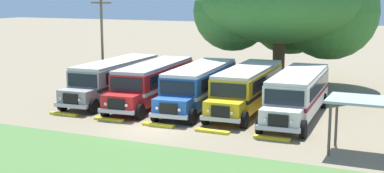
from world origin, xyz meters
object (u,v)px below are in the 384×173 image
object	(u,v)px
parked_bus_slot_4	(298,92)
waiting_shelter	(366,105)
parked_bus_slot_2	(200,84)
parked_bus_slot_3	(248,86)
utility_pole	(102,40)
parked_bus_slot_1	(153,81)
broad_shade_tree	(287,7)
parked_bus_slot_0	(115,78)

from	to	relation	value
parked_bus_slot_4	waiting_shelter	xyz separation A→B (m)	(4.73, -6.34, 0.87)
parked_bus_slot_2	parked_bus_slot_3	bearing A→B (deg)	94.72
parked_bus_slot_2	utility_pole	size ratio (longest dim) A/B	1.45
waiting_shelter	parked_bus_slot_1	bearing A→B (deg)	157.17
utility_pole	parked_bus_slot_4	bearing A→B (deg)	-9.55
parked_bus_slot_4	waiting_shelter	world-z (taller)	parked_bus_slot_4
parked_bus_slot_3	utility_pole	distance (m)	13.23
parked_bus_slot_4	broad_shade_tree	world-z (taller)	broad_shade_tree
parked_bus_slot_0	broad_shade_tree	size ratio (longest dim) A/B	0.74
utility_pole	waiting_shelter	size ratio (longest dim) A/B	2.11
broad_shade_tree	waiting_shelter	xyz separation A→B (m)	(8.46, -17.66, -4.12)
parked_bus_slot_0	parked_bus_slot_2	distance (m)	6.81
parked_bus_slot_4	utility_pole	world-z (taller)	utility_pole
broad_shade_tree	utility_pole	size ratio (longest dim) A/B	1.95
parked_bus_slot_0	parked_bus_slot_2	xyz separation A→B (m)	(6.81, -0.01, 0.00)
parked_bus_slot_0	waiting_shelter	distance (m)	19.49
waiting_shelter	utility_pole	bearing A→B (deg)	156.70
parked_bus_slot_1	utility_pole	xyz separation A→B (m)	(-6.11, 2.77, 2.46)
waiting_shelter	broad_shade_tree	bearing A→B (deg)	115.59
parked_bus_slot_3	broad_shade_tree	distance (m)	11.70
parked_bus_slot_3	parked_bus_slot_4	world-z (taller)	same
parked_bus_slot_2	parked_bus_slot_3	size ratio (longest dim) A/B	1.01
parked_bus_slot_0	parked_bus_slot_3	world-z (taller)	same
parked_bus_slot_1	utility_pole	distance (m)	7.14
parked_bus_slot_1	waiting_shelter	size ratio (longest dim) A/B	3.05
parked_bus_slot_1	parked_bus_slot_3	distance (m)	6.78
parked_bus_slot_4	parked_bus_slot_3	bearing A→B (deg)	-104.75
parked_bus_slot_3	parked_bus_slot_1	bearing A→B (deg)	-86.37
parked_bus_slot_4	broad_shade_tree	distance (m)	12.92
parked_bus_slot_4	broad_shade_tree	bearing A→B (deg)	-164.72
parked_bus_slot_0	broad_shade_tree	bearing A→B (deg)	135.31
parked_bus_slot_2	parked_bus_slot_1	bearing A→B (deg)	-91.70
parked_bus_slot_3	waiting_shelter	xyz separation A→B (m)	(8.28, -7.08, 0.87)
parked_bus_slot_2	waiting_shelter	world-z (taller)	parked_bus_slot_2
parked_bus_slot_3	parked_bus_slot_2	bearing A→B (deg)	-83.07
waiting_shelter	parked_bus_slot_3	bearing A→B (deg)	139.48
utility_pole	parked_bus_slot_1	bearing A→B (deg)	-24.44
parked_bus_slot_3	utility_pole	xyz separation A→B (m)	(-12.84, 2.01, 2.46)
parked_bus_slot_0	parked_bus_slot_2	world-z (taller)	same
parked_bus_slot_1	parked_bus_slot_2	world-z (taller)	same
parked_bus_slot_2	utility_pole	world-z (taller)	utility_pole
parked_bus_slot_2	waiting_shelter	size ratio (longest dim) A/B	3.05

